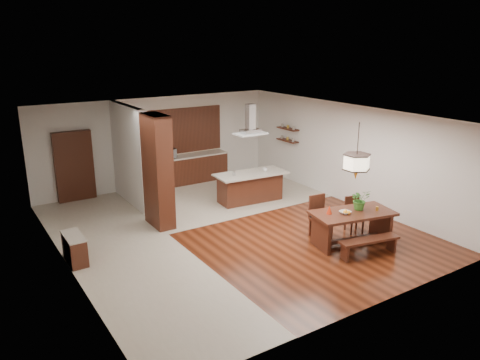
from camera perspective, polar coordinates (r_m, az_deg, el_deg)
room_shell at (r=11.40m, az=-1.27°, el=3.68°), size 9.00×9.04×2.92m
tile_hallway at (r=10.98m, az=-13.67°, el=-8.73°), size 2.50×9.00×0.01m
tile_kitchen at (r=14.65m, az=-2.17°, el=-1.73°), size 5.50×4.00×0.01m
soffit_band at (r=11.25m, az=-1.30°, el=7.76°), size 8.00×9.00×0.02m
partition_pier at (r=11.98m, az=-10.00°, el=1.04°), size 0.45×1.00×2.90m
partition_stub at (r=13.88m, az=-13.41°, el=2.99°), size 0.18×2.40×2.90m
hallway_console at (r=10.78m, az=-19.50°, el=-7.93°), size 0.37×0.88×0.63m
hallway_doorway at (r=14.66m, az=-19.55°, el=1.58°), size 1.10×0.20×2.10m
rear_counter at (r=15.83m, az=-6.11°, el=1.38°), size 2.60×0.62×0.95m
kitchen_window at (r=15.77m, az=-6.69°, el=6.06°), size 2.60×0.08×1.50m
shelf_lower at (r=15.81m, az=5.81°, el=4.82°), size 0.26×0.90×0.04m
shelf_upper at (r=15.73m, az=5.85°, el=6.24°), size 0.26×0.90×0.04m
dining_table at (r=11.28m, az=13.52°, el=-4.80°), size 2.07×1.32×0.80m
dining_bench at (r=10.91m, az=15.43°, el=-7.89°), size 1.47×0.59×0.40m
dining_chair_left at (r=11.51m, az=9.89°, el=-4.50°), size 0.50×0.50×1.04m
dining_chair_right at (r=12.03m, az=13.80°, el=-4.16°), size 0.49×0.49×0.89m
pendant_lantern at (r=10.80m, az=14.11°, el=3.42°), size 0.64×0.64×1.31m
foliage_plant at (r=11.32m, az=14.41°, el=-2.32°), size 0.54×0.51×0.49m
fruit_bowl at (r=11.04m, az=12.69°, el=-3.87°), size 0.26×0.26×0.06m
napkin_cone at (r=10.94m, az=10.83°, el=-3.57°), size 0.14×0.14×0.20m
gold_ornament at (r=11.42m, az=16.37°, el=-3.36°), size 0.07×0.07×0.10m
kitchen_island at (r=13.89m, az=1.23°, el=-0.81°), size 2.21×1.10×0.88m
range_hood at (r=13.43m, az=1.28°, el=7.41°), size 0.90×0.55×0.87m
island_cup at (r=13.89m, az=3.06°, el=1.26°), size 0.14×0.14×0.11m
microwave at (r=15.37m, az=-8.91°, el=3.22°), size 0.58×0.42×0.31m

